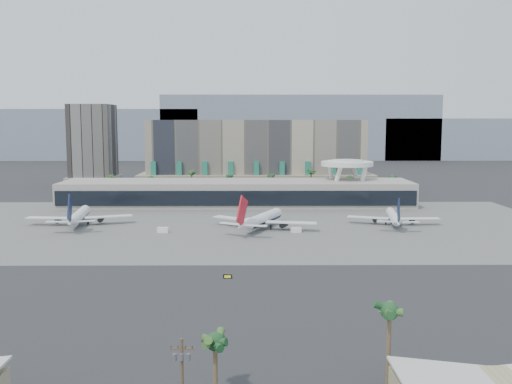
{
  "coord_description": "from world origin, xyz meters",
  "views": [
    {
      "loc": [
        7.29,
        -168.27,
        40.26
      ],
      "look_at": [
        8.84,
        40.0,
        14.97
      ],
      "focal_mm": 40.0,
      "sensor_mm": 36.0,
      "label": 1
    }
  ],
  "objects_px": {
    "utility_pole": "(182,374)",
    "airliner_centre": "(262,219)",
    "airliner_left": "(79,216)",
    "airliner_right": "(394,217)",
    "taxiway_sign": "(228,276)",
    "service_vehicle_b": "(296,230)",
    "service_vehicle_a": "(163,230)"
  },
  "relations": [
    {
      "from": "utility_pole",
      "to": "airliner_centre",
      "type": "height_order",
      "value": "airliner_centre"
    },
    {
      "from": "airliner_left",
      "to": "airliner_right",
      "type": "relative_size",
      "value": 1.14
    },
    {
      "from": "airliner_centre",
      "to": "taxiway_sign",
      "type": "relative_size",
      "value": 17.51
    },
    {
      "from": "service_vehicle_b",
      "to": "taxiway_sign",
      "type": "distance_m",
      "value": 66.54
    },
    {
      "from": "airliner_right",
      "to": "service_vehicle_b",
      "type": "xyz_separation_m",
      "value": [
        -39.88,
        -15.18,
        -2.34
      ]
    },
    {
      "from": "airliner_centre",
      "to": "taxiway_sign",
      "type": "bearing_deg",
      "value": -75.14
    },
    {
      "from": "airliner_right",
      "to": "utility_pole",
      "type": "bearing_deg",
      "value": -105.52
    },
    {
      "from": "service_vehicle_b",
      "to": "airliner_centre",
      "type": "bearing_deg",
      "value": 139.83
    },
    {
      "from": "airliner_left",
      "to": "utility_pole",
      "type": "bearing_deg",
      "value": -75.8
    },
    {
      "from": "airliner_right",
      "to": "taxiway_sign",
      "type": "height_order",
      "value": "airliner_right"
    },
    {
      "from": "utility_pole",
      "to": "airliner_right",
      "type": "xyz_separation_m",
      "value": [
        65.54,
        150.18,
        -3.87
      ]
    },
    {
      "from": "taxiway_sign",
      "to": "airliner_left",
      "type": "bearing_deg",
      "value": 133.53
    },
    {
      "from": "airliner_centre",
      "to": "utility_pole",
      "type": "bearing_deg",
      "value": -72.14
    },
    {
      "from": "service_vehicle_b",
      "to": "taxiway_sign",
      "type": "xyz_separation_m",
      "value": [
        -22.69,
        -62.55,
        -0.41
      ]
    },
    {
      "from": "utility_pole",
      "to": "taxiway_sign",
      "type": "xyz_separation_m",
      "value": [
        2.97,
        72.44,
        -6.61
      ]
    },
    {
      "from": "taxiway_sign",
      "to": "service_vehicle_a",
      "type": "bearing_deg",
      "value": 118.03
    },
    {
      "from": "utility_pole",
      "to": "service_vehicle_b",
      "type": "bearing_deg",
      "value": 79.24
    },
    {
      "from": "utility_pole",
      "to": "service_vehicle_b",
      "type": "relative_size",
      "value": 3.31
    },
    {
      "from": "airliner_left",
      "to": "service_vehicle_b",
      "type": "bearing_deg",
      "value": -17.7
    },
    {
      "from": "utility_pole",
      "to": "airliner_left",
      "type": "xyz_separation_m",
      "value": [
        -59.13,
        150.67,
        -3.42
      ]
    },
    {
      "from": "airliner_centre",
      "to": "taxiway_sign",
      "type": "distance_m",
      "value": 70.47
    },
    {
      "from": "service_vehicle_a",
      "to": "airliner_centre",
      "type": "bearing_deg",
      "value": 17.26
    },
    {
      "from": "utility_pole",
      "to": "service_vehicle_a",
      "type": "relative_size",
      "value": 2.99
    },
    {
      "from": "airliner_right",
      "to": "service_vehicle_a",
      "type": "bearing_deg",
      "value": -162.31
    },
    {
      "from": "utility_pole",
      "to": "service_vehicle_b",
      "type": "height_order",
      "value": "utility_pole"
    },
    {
      "from": "airliner_centre",
      "to": "taxiway_sign",
      "type": "height_order",
      "value": "airliner_centre"
    },
    {
      "from": "airliner_left",
      "to": "taxiway_sign",
      "type": "relative_size",
      "value": 18.03
    },
    {
      "from": "airliner_centre",
      "to": "taxiway_sign",
      "type": "xyz_separation_m",
      "value": [
        -10.11,
        -69.67,
        -3.31
      ]
    },
    {
      "from": "airliner_right",
      "to": "service_vehicle_b",
      "type": "distance_m",
      "value": 42.74
    },
    {
      "from": "airliner_left",
      "to": "airliner_right",
      "type": "xyz_separation_m",
      "value": [
        124.67,
        -0.5,
        -0.45
      ]
    },
    {
      "from": "airliner_right",
      "to": "airliner_centre",
      "type": "bearing_deg",
      "value": -163.2
    },
    {
      "from": "airliner_left",
      "to": "airliner_centre",
      "type": "xyz_separation_m",
      "value": [
        72.21,
        -8.56,
        0.12
      ]
    }
  ]
}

